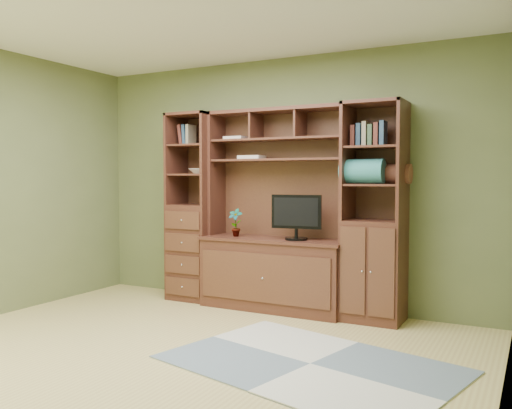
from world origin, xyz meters
The scene contains 11 objects.
room centered at (0.00, 0.00, 1.30)m, with size 4.60×4.10×2.64m.
center_hutch centered at (0.04, 1.73, 1.02)m, with size 1.54×0.53×2.05m, color #462318.
left_tower centered at (-0.96, 1.77, 1.02)m, with size 0.50×0.45×2.05m, color #462318.
right_tower centered at (1.07, 1.77, 1.02)m, with size 0.55×0.45×2.05m, color #462318.
rug centered at (1.00, 0.36, 0.01)m, with size 2.00×1.33×0.01m, color #A1A6A6.
monitor centered at (0.31, 1.70, 1.04)m, with size 0.50×0.22×0.62m, color black.
orchid centered at (-0.39, 1.70, 0.88)m, with size 0.15×0.10×0.29m, color #9C4935.
magazines centered at (-0.26, 1.82, 1.56)m, with size 0.25×0.18×0.04m, color beige.
bowl centered at (-0.87, 1.77, 1.42)m, with size 0.23×0.23×0.06m, color silver.
blanket_teal centered at (0.96, 1.73, 1.41)m, with size 0.40×0.23×0.23m, color teal.
blanket_red centered at (1.22, 1.85, 1.38)m, with size 0.33×0.19×0.19m, color brown.
Camera 1 is at (2.43, -3.21, 1.35)m, focal length 38.00 mm.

